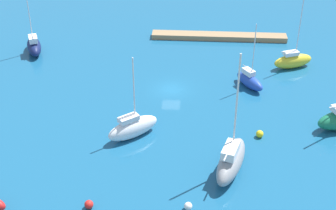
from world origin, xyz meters
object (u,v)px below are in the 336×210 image
(sailboat_blue_east_end, at_px, (250,80))
(sailboat_yellow_lone_north, at_px, (293,60))
(pier_dock, at_px, (219,36))
(mooring_buoy_yellow, at_px, (260,134))
(mooring_buoy_red, at_px, (89,204))
(sailboat_gray_mid_basin, at_px, (231,160))
(sailboat_white_center_basin, at_px, (133,127))
(sailboat_navy_outer_mooring, at_px, (34,46))
(mooring_buoy_white, at_px, (188,206))

(sailboat_blue_east_end, height_order, sailboat_yellow_lone_north, sailboat_yellow_lone_north)
(pier_dock, xyz_separation_m, mooring_buoy_yellow, (-4.20, 27.99, 0.03))
(mooring_buoy_red, height_order, mooring_buoy_yellow, mooring_buoy_yellow)
(sailboat_gray_mid_basin, distance_m, sailboat_white_center_basin, 12.67)
(mooring_buoy_red, bearing_deg, sailboat_navy_outer_mooring, -65.61)
(sailboat_blue_east_end, distance_m, mooring_buoy_yellow, 12.08)
(pier_dock, height_order, sailboat_white_center_basin, sailboat_white_center_basin)
(sailboat_white_center_basin, bearing_deg, sailboat_yellow_lone_north, 2.98)
(pier_dock, relative_size, mooring_buoy_yellow, 24.85)
(sailboat_navy_outer_mooring, bearing_deg, sailboat_blue_east_end, -126.45)
(sailboat_white_center_basin, xyz_separation_m, mooring_buoy_red, (2.81, 12.33, -0.87))
(pier_dock, xyz_separation_m, sailboat_gray_mid_basin, (-0.48, 34.75, 1.19))
(sailboat_yellow_lone_north, bearing_deg, mooring_buoy_red, -149.00)
(pier_dock, relative_size, mooring_buoy_white, 27.29)
(sailboat_gray_mid_basin, relative_size, mooring_buoy_red, 15.63)
(sailboat_yellow_lone_north, relative_size, mooring_buoy_yellow, 11.92)
(sailboat_white_center_basin, distance_m, mooring_buoy_red, 12.67)
(pier_dock, xyz_separation_m, mooring_buoy_white, (3.85, 40.75, -0.01))
(pier_dock, height_order, sailboat_navy_outer_mooring, sailboat_navy_outer_mooring)
(sailboat_gray_mid_basin, bearing_deg, mooring_buoy_red, 131.84)
(sailboat_gray_mid_basin, relative_size, mooring_buoy_white, 17.09)
(sailboat_gray_mid_basin, height_order, mooring_buoy_white, sailboat_gray_mid_basin)
(sailboat_gray_mid_basin, bearing_deg, sailboat_yellow_lone_north, -4.85)
(sailboat_yellow_lone_north, xyz_separation_m, mooring_buoy_yellow, (6.41, 18.28, -0.72))
(sailboat_blue_east_end, xyz_separation_m, sailboat_navy_outer_mooring, (32.78, -8.71, 0.20))
(sailboat_blue_east_end, bearing_deg, sailboat_navy_outer_mooring, -138.61)
(mooring_buoy_yellow, bearing_deg, sailboat_blue_east_end, -88.29)
(pier_dock, distance_m, sailboat_yellow_lone_north, 14.40)
(mooring_buoy_yellow, bearing_deg, mooring_buoy_white, 57.74)
(mooring_buoy_yellow, bearing_deg, sailboat_yellow_lone_north, -109.32)
(pier_dock, distance_m, mooring_buoy_white, 40.93)
(pier_dock, relative_size, sailboat_gray_mid_basin, 1.60)
(pier_dock, distance_m, sailboat_navy_outer_mooring, 29.84)
(sailboat_blue_east_end, distance_m, mooring_buoy_red, 30.66)
(sailboat_blue_east_end, relative_size, sailboat_yellow_lone_north, 0.88)
(sailboat_blue_east_end, bearing_deg, sailboat_white_center_basin, -82.16)
(sailboat_yellow_lone_north, distance_m, mooring_buoy_yellow, 19.39)
(pier_dock, distance_m, sailboat_gray_mid_basin, 34.77)
(sailboat_gray_mid_basin, xyz_separation_m, mooring_buoy_yellow, (-3.72, -6.75, -1.16))
(sailboat_gray_mid_basin, relative_size, sailboat_navy_outer_mooring, 1.20)
(sailboat_navy_outer_mooring, relative_size, mooring_buoy_yellow, 12.92)
(mooring_buoy_red, xyz_separation_m, mooring_buoy_yellow, (-17.74, -13.19, 0.00))
(sailboat_white_center_basin, height_order, sailboat_navy_outer_mooring, sailboat_navy_outer_mooring)
(mooring_buoy_white, bearing_deg, sailboat_yellow_lone_north, -114.98)
(sailboat_gray_mid_basin, bearing_deg, sailboat_navy_outer_mooring, 64.09)
(sailboat_gray_mid_basin, relative_size, sailboat_white_center_basin, 1.35)
(sailboat_gray_mid_basin, xyz_separation_m, sailboat_navy_outer_mooring, (29.42, -27.52, -0.38))
(sailboat_yellow_lone_north, relative_size, sailboat_white_center_basin, 1.03)
(sailboat_white_center_basin, bearing_deg, mooring_buoy_yellow, -35.60)
(mooring_buoy_white, xyz_separation_m, mooring_buoy_red, (9.69, 0.44, 0.04))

